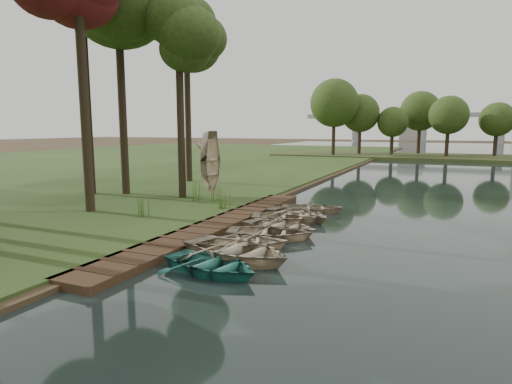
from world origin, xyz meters
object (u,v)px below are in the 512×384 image
at_px(rowboat_2, 243,240).
at_px(stored_rowboat, 212,190).
at_px(boardwalk, 218,225).
at_px(rowboat_0, 211,262).
at_px(rowboat_1, 236,248).

relative_size(rowboat_2, stored_rowboat, 0.84).
distance_m(boardwalk, rowboat_0, 5.79).
xyz_separation_m(rowboat_0, rowboat_2, (-0.24, 2.59, -0.00)).
bearing_deg(boardwalk, rowboat_0, -62.46).
relative_size(rowboat_1, stored_rowboat, 1.03).
bearing_deg(rowboat_2, rowboat_0, 162.16).
bearing_deg(stored_rowboat, rowboat_1, -149.55).
height_order(boardwalk, rowboat_1, rowboat_1).
relative_size(boardwalk, rowboat_0, 4.97).
height_order(rowboat_0, stored_rowboat, stored_rowboat).
distance_m(rowboat_0, rowboat_2, 2.60).
height_order(rowboat_2, stored_rowboat, stored_rowboat).
height_order(rowboat_0, rowboat_1, rowboat_1).
xyz_separation_m(boardwalk, rowboat_2, (2.43, -2.54, 0.23)).
bearing_deg(rowboat_1, stored_rowboat, 47.20).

